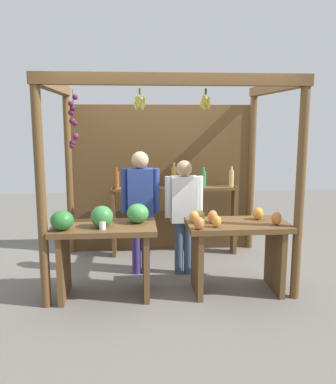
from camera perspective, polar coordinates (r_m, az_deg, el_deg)
name	(u,v)px	position (r m, az deg, el deg)	size (l,w,h in m)	color
ground_plane	(167,271)	(5.48, -0.16, -10.94)	(12.00, 12.00, 0.00)	slate
market_stall	(164,161)	(5.56, -0.57, 4.32)	(2.84, 1.95, 2.42)	brown
fruit_counter_left	(104,239)	(4.59, -8.89, -6.42)	(1.15, 0.64, 1.05)	brown
fruit_counter_right	(235,241)	(4.75, 9.38, -6.76)	(1.14, 0.64, 0.97)	brown
bottle_shelf_unit	(174,202)	(5.93, 0.88, -1.42)	(1.81, 0.22, 1.36)	brown
vendor_man	(140,202)	(5.16, -3.85, -1.36)	(0.48, 0.21, 1.58)	#44347D
vendor_woman	(184,208)	(5.16, 2.22, -2.20)	(0.48, 0.20, 1.47)	#44587A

